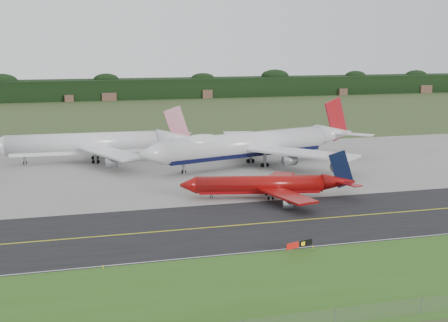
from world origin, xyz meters
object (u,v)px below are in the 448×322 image
at_px(jet_red_737, 269,185).
at_px(jet_star_tail, 94,144).
at_px(jet_ba_747, 253,144).
at_px(taxiway_sign, 299,244).

distance_m(jet_red_737, jet_star_tail, 64.45).
bearing_deg(jet_ba_747, jet_red_737, -102.63).
bearing_deg(jet_star_tail, taxiway_sign, -73.35).
relative_size(jet_red_737, taxiway_sign, 7.58).
bearing_deg(taxiway_sign, jet_red_737, 78.17).
bearing_deg(jet_red_737, jet_star_tail, 122.48).
height_order(jet_red_737, jet_star_tail, jet_star_tail).
bearing_deg(jet_red_737, jet_ba_747, 77.37).
xyz_separation_m(jet_ba_747, jet_star_tail, (-42.72, 18.06, -0.87)).
xyz_separation_m(jet_star_tail, taxiway_sign, (27.03, -90.41, -3.99)).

